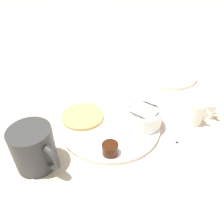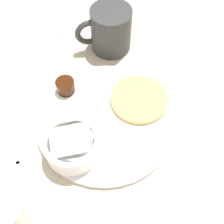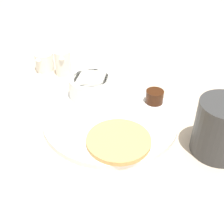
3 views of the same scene
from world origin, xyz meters
The scene contains 10 objects.
ground_plane centered at (0.00, 0.00, 0.00)m, with size 4.00×4.00×0.00m, color #C6B299.
plate centered at (0.00, 0.00, 0.01)m, with size 0.28×0.28×0.01m.
pancake_stack centered at (-0.06, -0.06, 0.02)m, with size 0.12×0.12×0.01m.
bowl centered at (0.04, 0.08, 0.04)m, with size 0.10×0.10×0.05m.
syrup_cup centered at (0.10, -0.05, 0.03)m, with size 0.04×0.04×0.03m.
butter_ramekin centered at (0.06, 0.08, 0.03)m, with size 0.05×0.05×0.04m.
coffee_mug centered at (0.03, -0.21, 0.05)m, with size 0.12×0.09×0.10m.
creamer_pitcher_near centered at (0.11, 0.22, 0.03)m, with size 0.06×0.05×0.07m.
fork centered at (0.15, 0.10, 0.00)m, with size 0.07×0.15×0.00m.
napkin centered at (0.14, -0.28, 0.00)m, with size 0.15×0.11×0.00m.
Camera 2 is at (-0.07, 0.28, 0.49)m, focal length 45.00 mm.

